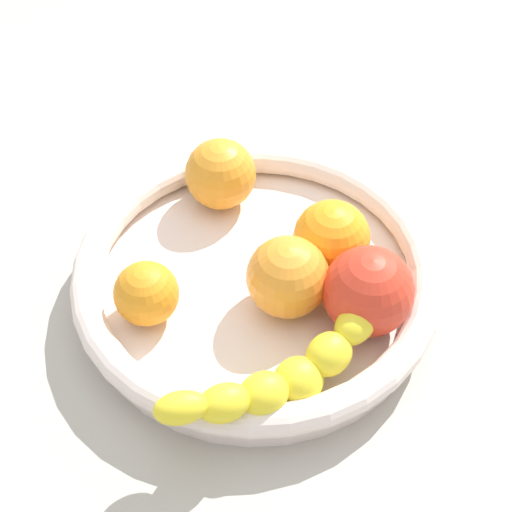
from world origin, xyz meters
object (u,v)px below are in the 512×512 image
(fruit_bowl, at_px, (256,278))
(banana_draped_left, at_px, (294,367))
(tomato_red, at_px, (368,291))
(orange_mid_left, at_px, (221,174))
(orange_front, at_px, (288,277))
(orange_mid_right, at_px, (146,293))
(orange_rear, at_px, (332,238))

(fruit_bowl, height_order, banana_draped_left, banana_draped_left)
(tomato_red, bearing_deg, orange_mid_left, 31.40)
(orange_front, relative_size, orange_mid_right, 1.27)
(fruit_bowl, bearing_deg, orange_mid_right, 103.25)
(orange_front, bearing_deg, tomato_red, -114.10)
(orange_mid_right, bearing_deg, banana_draped_left, -130.87)
(orange_rear, bearing_deg, orange_front, 130.07)
(fruit_bowl, height_order, tomato_red, tomato_red)
(orange_front, bearing_deg, banana_draped_left, 172.54)
(banana_draped_left, distance_m, orange_mid_right, 0.13)
(orange_front, distance_m, tomato_red, 0.06)
(orange_mid_left, height_order, orange_mid_right, orange_mid_left)
(tomato_red, bearing_deg, orange_rear, 12.61)
(orange_front, xyz_separation_m, orange_mid_right, (0.01, 0.11, -0.01))
(orange_rear, bearing_deg, orange_mid_right, 101.07)
(banana_draped_left, height_order, orange_mid_left, orange_mid_left)
(fruit_bowl, height_order, orange_rear, orange_rear)
(fruit_bowl, distance_m, orange_mid_right, 0.09)
(orange_rear, relative_size, tomato_red, 0.90)
(orange_mid_right, bearing_deg, orange_rear, -78.93)
(banana_draped_left, bearing_deg, tomato_red, -51.42)
(orange_mid_left, xyz_separation_m, orange_mid_right, (-0.12, 0.07, -0.01))
(tomato_red, bearing_deg, banana_draped_left, 128.58)
(orange_mid_right, height_order, orange_rear, orange_rear)
(orange_mid_left, height_order, tomato_red, tomato_red)
(orange_mid_right, bearing_deg, orange_front, -93.39)
(fruit_bowl, relative_size, orange_mid_left, 4.76)
(orange_mid_left, distance_m, orange_rear, 0.12)
(fruit_bowl, bearing_deg, orange_mid_left, 9.02)
(orange_rear, bearing_deg, banana_draped_left, 155.14)
(orange_rear, bearing_deg, tomato_red, -167.39)
(fruit_bowl, xyz_separation_m, orange_front, (-0.03, -0.02, 0.03))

